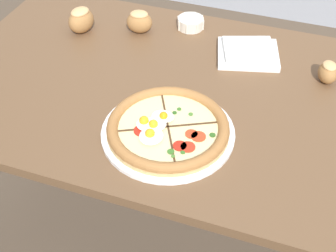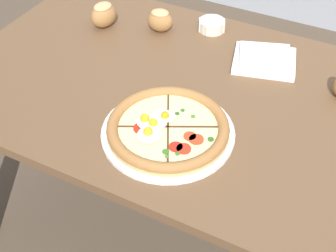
{
  "view_description": "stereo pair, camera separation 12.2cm",
  "coord_description": "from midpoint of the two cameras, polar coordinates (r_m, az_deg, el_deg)",
  "views": [
    {
      "loc": [
        0.26,
        -1.05,
        1.58
      ],
      "look_at": [
        -0.04,
        -0.2,
        0.75
      ],
      "focal_mm": 50.0,
      "sensor_mm": 36.0,
      "label": 1
    },
    {
      "loc": [
        0.37,
        -1.0,
        1.58
      ],
      "look_at": [
        -0.04,
        -0.2,
        0.75
      ],
      "focal_mm": 50.0,
      "sensor_mm": 36.0,
      "label": 2
    }
  ],
  "objects": [
    {
      "name": "ground_plane",
      "position": [
        1.91,
        5.68,
        -13.43
      ],
      "size": [
        12.0,
        12.0,
        0.0
      ],
      "primitive_type": "plane",
      "color": "brown"
    },
    {
      "name": "bread_piece_mid",
      "position": [
        1.64,
        1.22,
        12.72
      ],
      "size": [
        0.1,
        0.08,
        0.08
      ],
      "rotation": [
        0.0,
        0.0,
        0.19
      ],
      "color": "#A3703D",
      "rests_on": "dining_table"
    },
    {
      "name": "pizza",
      "position": [
        1.23,
        2.79,
        -0.46
      ],
      "size": [
        0.36,
        0.36,
        0.05
      ],
      "color": "white",
      "rests_on": "dining_table"
    },
    {
      "name": "dining_table",
      "position": [
        1.43,
        7.4,
        0.9
      ],
      "size": [
        1.59,
        0.87,
        0.72
      ],
      "color": "brown",
      "rests_on": "ground_plane"
    },
    {
      "name": "napkin_folded",
      "position": [
        1.53,
        13.97,
        7.8
      ],
      "size": [
        0.23,
        0.21,
        0.04
      ],
      "rotation": [
        0.0,
        0.0,
        0.26
      ],
      "color": "white",
      "rests_on": "dining_table"
    },
    {
      "name": "bread_piece_far",
      "position": [
        1.67,
        -5.75,
        13.31
      ],
      "size": [
        0.1,
        0.11,
        0.09
      ],
      "rotation": [
        0.0,
        0.0,
        1.28
      ],
      "color": "#A3703D",
      "rests_on": "dining_table"
    },
    {
      "name": "ramekin_bowl",
      "position": [
        1.66,
        7.51,
        12.05
      ],
      "size": [
        0.1,
        0.1,
        0.04
      ],
      "color": "silver",
      "rests_on": "dining_table"
    }
  ]
}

